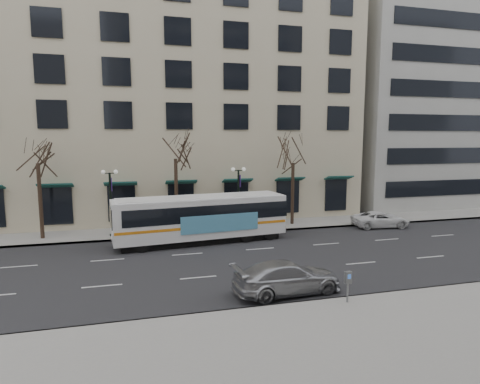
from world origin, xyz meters
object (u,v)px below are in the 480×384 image
object	(u,v)px
tree_far_mid	(175,147)
city_bus	(202,217)
tree_far_right	(293,152)
lamp_post_left	(111,200)
white_pickup	(381,219)
lamp_post_right	(239,195)
tree_far_left	(37,150)
pay_station	(348,280)
silver_car	(287,277)

from	to	relation	value
tree_far_mid	city_bus	size ratio (longest dim) A/B	0.67
tree_far_right	lamp_post_left	distance (m)	15.40
tree_far_right	white_pickup	world-z (taller)	tree_far_right
tree_far_mid	lamp_post_left	size ratio (longest dim) A/B	1.64
tree_far_mid	lamp_post_left	distance (m)	6.40
tree_far_mid	lamp_post_right	distance (m)	6.41
lamp_post_left	lamp_post_right	world-z (taller)	same
tree_far_left	lamp_post_left	xyz separation A→B (m)	(5.01, -0.60, -3.75)
tree_far_right	tree_far_mid	bearing A→B (deg)	180.00
lamp_post_left	lamp_post_right	bearing A→B (deg)	0.00
city_bus	pay_station	bearing A→B (deg)	-76.71
lamp_post_left	white_pickup	distance (m)	22.26
tree_far_left	tree_far_right	distance (m)	20.00
tree_far_left	tree_far_mid	size ratio (longest dim) A/B	0.98
tree_far_right	white_pickup	xyz separation A→B (m)	(7.06, -2.60, -5.75)
tree_far_right	lamp_post_right	size ratio (longest dim) A/B	1.55
tree_far_right	silver_car	xyz separation A→B (m)	(-6.10, -14.35, -5.63)
tree_far_mid	silver_car	xyz separation A→B (m)	(3.90, -14.35, -6.12)
lamp_post_right	silver_car	xyz separation A→B (m)	(-1.11, -13.75, -2.16)
tree_far_right	silver_car	distance (m)	16.58
tree_far_mid	pay_station	distance (m)	18.43
tree_far_left	white_pickup	bearing A→B (deg)	-5.49
tree_far_left	white_pickup	world-z (taller)	tree_far_left
lamp_post_right	pay_station	bearing A→B (deg)	-86.40
tree_far_mid	tree_far_right	bearing A→B (deg)	-0.00
tree_far_right	lamp_post_right	xyz separation A→B (m)	(-4.99, -0.60, -3.48)
silver_car	white_pickup	world-z (taller)	silver_car
city_bus	silver_car	distance (m)	11.05
lamp_post_left	silver_car	xyz separation A→B (m)	(8.89, -13.75, -2.16)
tree_far_right	city_bus	world-z (taller)	tree_far_right
lamp_post_left	lamp_post_right	distance (m)	10.00
lamp_post_left	lamp_post_right	xyz separation A→B (m)	(10.00, 0.00, 0.00)
lamp_post_right	silver_car	size ratio (longest dim) A/B	0.96
tree_far_right	pay_station	size ratio (longest dim) A/B	5.61
pay_station	lamp_post_right	bearing A→B (deg)	91.96
lamp_post_left	white_pickup	size ratio (longest dim) A/B	1.08
tree_far_mid	tree_far_right	xyz separation A→B (m)	(10.00, -0.00, -0.48)
tree_far_right	lamp_post_right	bearing A→B (deg)	-173.15
city_bus	silver_car	world-z (taller)	city_bus
silver_car	white_pickup	bearing A→B (deg)	-52.90
white_pickup	lamp_post_right	bearing A→B (deg)	87.24
tree_far_left	pay_station	xyz separation A→B (m)	(16.01, -16.46, -5.51)
white_pickup	tree_far_right	bearing A→B (deg)	76.44
lamp_post_left	tree_far_right	bearing A→B (deg)	2.29
lamp_post_left	white_pickup	bearing A→B (deg)	-5.18
tree_far_left	tree_far_mid	xyz separation A→B (m)	(10.00, 0.00, 0.21)
pay_station	tree_far_right	bearing A→B (deg)	74.72
lamp_post_right	white_pickup	size ratio (longest dim) A/B	1.08
tree_far_left	lamp_post_right	size ratio (longest dim) A/B	1.60
silver_car	pay_station	world-z (taller)	pay_station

